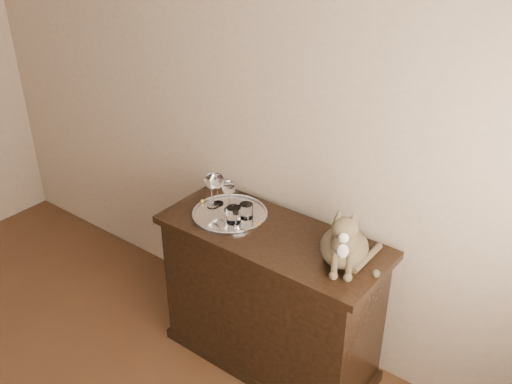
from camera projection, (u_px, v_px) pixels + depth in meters
wall_back at (218, 97)px, 3.16m from camera, size 4.00×0.10×2.70m
sideboard at (271, 299)px, 3.07m from camera, size 1.20×0.50×0.85m
tray at (230, 214)px, 3.02m from camera, size 0.40×0.40×0.01m
wine_glass_a at (218, 189)px, 3.07m from camera, size 0.07×0.07×0.19m
wine_glass_c at (212, 189)px, 3.04m from camera, size 0.08×0.08×0.20m
wine_glass_d at (229, 195)px, 3.01m from camera, size 0.07×0.07×0.18m
tumbler_a at (234, 215)px, 2.92m from camera, size 0.08×0.08×0.09m
tumbler_c at (246, 211)px, 2.96m from camera, size 0.07×0.07×0.08m
cat at (346, 231)px, 2.57m from camera, size 0.44×0.43×0.34m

